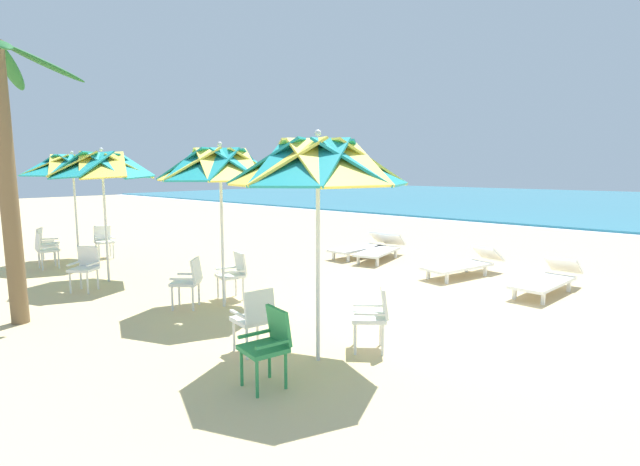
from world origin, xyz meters
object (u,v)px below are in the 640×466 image
object	(u,v)px
plastic_chair_0	(255,317)
plastic_chair_4	(234,272)
beach_umbrella_2	(102,167)
plastic_chair_1	(374,314)
palm_tree_1	(2,144)
plastic_chair_7	(45,242)
plastic_chair_2	(269,342)
sun_lounger_3	(362,246)
plastic_chair_5	(85,266)
plastic_chair_3	(189,280)
sun_lounger_0	(547,279)
beach_umbrella_1	(220,166)
sun_lounger_2	(381,249)
sun_lounger_1	(464,264)
plastic_chair_6	(104,240)
beach_umbrella_0	(318,165)
plastic_chair_8	(45,248)
beach_umbrella_3	(73,166)

from	to	relation	value
plastic_chair_0	plastic_chair_4	distance (m)	2.76
plastic_chair_0	beach_umbrella_2	world-z (taller)	beach_umbrella_2
plastic_chair_1	palm_tree_1	xyz separation A→B (m)	(-4.77, -2.83, 2.25)
plastic_chair_4	plastic_chair_7	size ratio (longest dim) A/B	1.00
plastic_chair_2	sun_lounger_3	distance (m)	8.05
plastic_chair_5	sun_lounger_3	bearing A→B (deg)	75.23
plastic_chair_4	sun_lounger_3	world-z (taller)	plastic_chair_4
plastic_chair_3	palm_tree_1	bearing A→B (deg)	-119.50
beach_umbrella_2	sun_lounger_0	xyz separation A→B (m)	(7.22, 5.25, -2.14)
beach_umbrella_1	plastic_chair_0	bearing A→B (deg)	-26.35
plastic_chair_7	palm_tree_1	bearing A→B (deg)	-22.00
beach_umbrella_2	sun_lounger_2	bearing A→B (deg)	64.27
plastic_chair_4	plastic_chair_7	distance (m)	6.62
sun_lounger_1	sun_lounger_3	xyz separation A→B (m)	(-3.15, 0.40, 0.00)
plastic_chair_3	plastic_chair_5	distance (m)	2.64
plastic_chair_7	sun_lounger_1	xyz separation A→B (m)	(8.80, 5.67, -0.22)
beach_umbrella_2	palm_tree_1	bearing A→B (deg)	-51.94
plastic_chair_1	plastic_chair_6	bearing A→B (deg)	177.05
plastic_chair_6	sun_lounger_1	distance (m)	9.27
plastic_chair_3	plastic_chair_5	bearing A→B (deg)	-164.15
beach_umbrella_0	beach_umbrella_2	bearing A→B (deg)	178.98
plastic_chair_1	sun_lounger_2	size ratio (longest dim) A/B	0.39
beach_umbrella_1	plastic_chair_5	distance (m)	3.67
beach_umbrella_1	beach_umbrella_2	xyz separation A→B (m)	(-3.36, -0.52, 0.00)
plastic_chair_4	plastic_chair_0	bearing A→B (deg)	-31.82
plastic_chair_0	plastic_chair_6	size ratio (longest dim) A/B	1.00
sun_lounger_3	sun_lounger_2	bearing A→B (deg)	-3.53
plastic_chair_2	plastic_chair_6	bearing A→B (deg)	166.86
plastic_chair_1	beach_umbrella_2	world-z (taller)	beach_umbrella_2
plastic_chair_1	sun_lounger_1	world-z (taller)	plastic_chair_1
sun_lounger_0	sun_lounger_2	bearing A→B (deg)	171.31
beach_umbrella_0	plastic_chair_3	bearing A→B (deg)	176.63
plastic_chair_3	plastic_chair_4	world-z (taller)	same
plastic_chair_0	sun_lounger_0	xyz separation A→B (m)	(1.78, 5.75, -0.22)
plastic_chair_3	plastic_chair_5	world-z (taller)	same
sun_lounger_3	palm_tree_1	size ratio (longest dim) A/B	0.51
beach_umbrella_1	plastic_chair_7	xyz separation A→B (m)	(-6.81, -0.63, -1.92)
plastic_chair_3	plastic_chair_7	world-z (taller)	same
plastic_chair_0	plastic_chair_8	world-z (taller)	same
plastic_chair_0	plastic_chair_7	distance (m)	8.89
plastic_chair_1	sun_lounger_0	world-z (taller)	plastic_chair_1
beach_umbrella_3	plastic_chair_0	bearing A→B (deg)	-6.58
plastic_chair_0	plastic_chair_5	bearing A→B (deg)	-178.38
plastic_chair_8	palm_tree_1	world-z (taller)	palm_tree_1
plastic_chair_2	beach_umbrella_3	xyz separation A→B (m)	(-9.01, 1.43, 1.94)
sun_lounger_0	sun_lounger_3	size ratio (longest dim) A/B	1.00
plastic_chair_4	sun_lounger_0	bearing A→B (deg)	46.18
plastic_chair_7	sun_lounger_2	size ratio (longest dim) A/B	0.39
plastic_chair_2	plastic_chair_7	size ratio (longest dim) A/B	1.00
plastic_chair_6	sun_lounger_1	size ratio (longest dim) A/B	0.39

